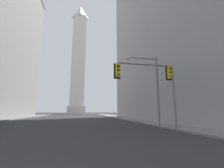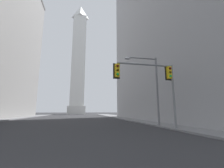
# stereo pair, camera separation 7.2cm
# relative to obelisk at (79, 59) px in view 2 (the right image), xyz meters

# --- Properties ---
(sidewalk_right) EXTENTS (5.00, 91.75, 0.15)m
(sidewalk_right) POSITION_rel_obelisk_xyz_m (12.25, -48.93, -29.22)
(sidewalk_right) COLOR slate
(sidewalk_right) RESTS_ON ground_plane
(building_right) EXTENTS (24.70, 36.76, 40.95)m
(building_right) POSITION_rel_obelisk_xyz_m (24.39, -55.00, -8.81)
(building_right) COLOR #9E9EA0
(building_right) RESTS_ON ground_plane
(obelisk) EXTENTS (8.58, 8.58, 60.64)m
(obelisk) POSITION_rel_obelisk_xyz_m (0.00, 0.00, 0.00)
(obelisk) COLOR silver
(obelisk) RESTS_ON ground_plane
(traffic_light_near_right) EXTENTS (5.53, 0.51, 5.61)m
(traffic_light_near_right) POSITION_rel_obelisk_xyz_m (8.27, -66.69, -25.00)
(traffic_light_near_right) COLOR slate
(traffic_light_near_right) RESTS_ON ground_plane
(street_lamp) EXTENTS (3.59, 0.36, 7.21)m
(street_lamp) POSITION_rel_obelisk_xyz_m (9.31, -64.13, -24.73)
(street_lamp) COLOR slate
(street_lamp) RESTS_ON ground_plane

